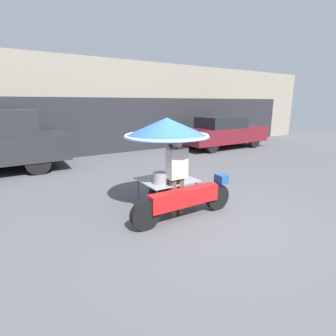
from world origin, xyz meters
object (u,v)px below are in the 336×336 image
Objects in this scene: vendor_motorcycle_cart at (169,141)px; potted_plant at (254,134)px; vendor_person at (177,173)px; parked_car at (223,132)px.

potted_plant is at bearing 31.06° from vendor_motorcycle_cart.
vendor_person is 2.13× the size of potted_plant.
potted_plant is (9.62, 5.79, -1.07)m from vendor_motorcycle_cart.
vendor_motorcycle_cart is 3.05× the size of potted_plant.
vendor_motorcycle_cart is at bearing 84.02° from vendor_person.
vendor_motorcycle_cart is 8.14m from parked_car.
parked_car is at bearing 39.75° from vendor_person.
vendor_motorcycle_cart is 1.44× the size of vendor_person.
parked_car is (6.42, 5.34, -0.09)m from vendor_person.
vendor_person reaches higher than parked_car.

